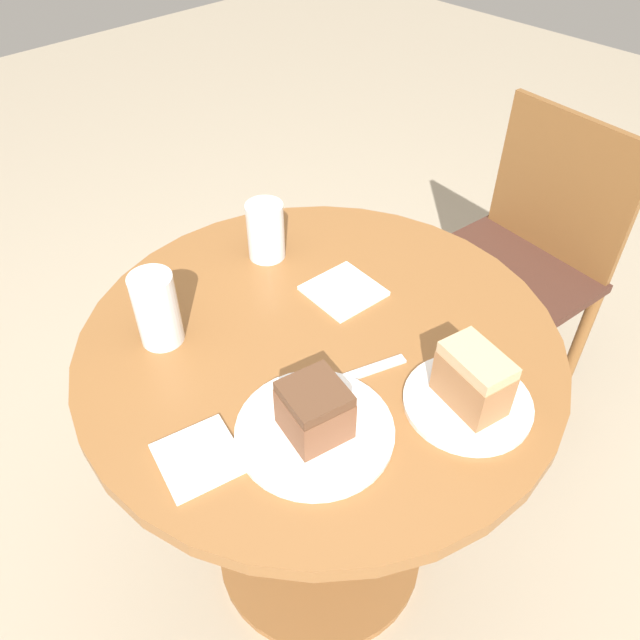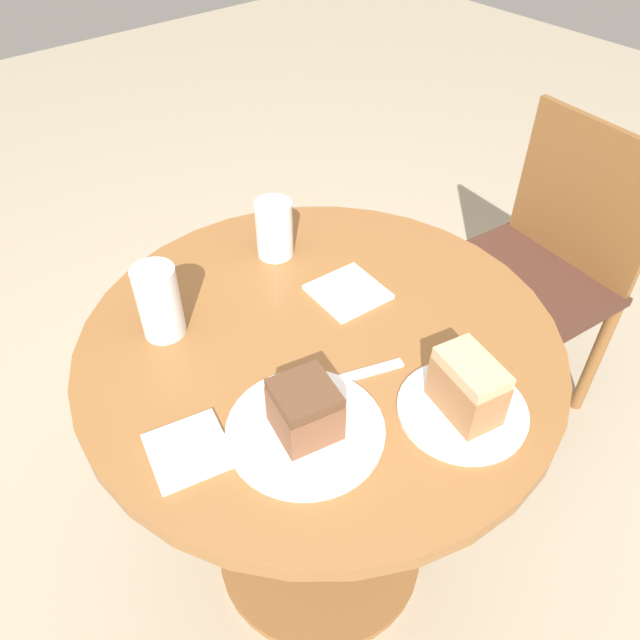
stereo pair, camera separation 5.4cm
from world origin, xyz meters
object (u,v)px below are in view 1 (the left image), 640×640
(chair, at_px, (512,265))
(cake_slice_near, at_px, (315,410))
(glass_lemonade, at_px, (157,312))
(glass_water, at_px, (266,234))
(plate_near, at_px, (315,431))
(plate_far, at_px, (467,402))
(cake_slice_far, at_px, (473,379))

(chair, distance_m, cake_slice_near, 1.04)
(glass_lemonade, distance_m, glass_water, 0.30)
(glass_water, bearing_deg, glass_lemonade, -78.07)
(glass_lemonade, bearing_deg, cake_slice_near, 8.76)
(plate_near, xyz_separation_m, glass_water, (-0.39, 0.24, 0.05))
(chair, height_order, glass_lemonade, glass_lemonade)
(plate_near, height_order, glass_lemonade, glass_lemonade)
(chair, distance_m, glass_lemonade, 1.08)
(plate_far, relative_size, cake_slice_near, 1.91)
(chair, bearing_deg, plate_far, -59.07)
(chair, bearing_deg, glass_water, -97.68)
(glass_lemonade, bearing_deg, glass_water, 101.93)
(cake_slice_near, xyz_separation_m, glass_water, (-0.39, 0.24, -0.00))
(plate_far, bearing_deg, cake_slice_near, -120.72)
(chair, relative_size, plate_near, 3.52)
(plate_far, xyz_separation_m, glass_lemonade, (-0.46, -0.26, 0.06))
(plate_near, bearing_deg, glass_water, 148.81)
(chair, xyz_separation_m, glass_water, (-0.18, -0.72, 0.35))
(plate_far, bearing_deg, glass_lemonade, -150.16)
(glass_water, bearing_deg, plate_near, -31.19)
(cake_slice_far, bearing_deg, chair, 114.34)
(chair, xyz_separation_m, cake_slice_far, (0.34, -0.74, 0.36))
(plate_near, relative_size, glass_water, 2.03)
(cake_slice_far, xyz_separation_m, glass_lemonade, (-0.46, -0.26, 0.00))
(plate_far, height_order, cake_slice_far, cake_slice_far)
(plate_near, relative_size, cake_slice_far, 1.98)
(cake_slice_far, bearing_deg, cake_slice_near, -120.72)
(plate_near, relative_size, glass_lemonade, 1.77)
(glass_lemonade, xyz_separation_m, glass_water, (-0.06, 0.29, -0.01))
(chair, relative_size, cake_slice_near, 7.99)
(cake_slice_near, height_order, glass_lemonade, glass_lemonade)
(plate_near, bearing_deg, plate_far, 59.28)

